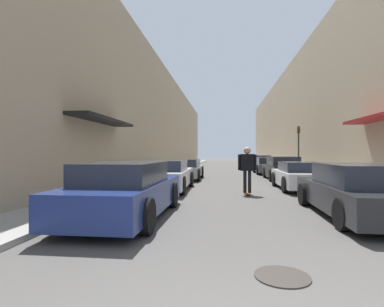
{
  "coord_description": "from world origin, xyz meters",
  "views": [
    {
      "loc": [
        -0.46,
        -1.51,
        1.57
      ],
      "look_at": [
        -1.96,
        12.41,
        1.54
      ],
      "focal_mm": 28.0,
      "sensor_mm": 36.0,
      "label": 1
    }
  ],
  "objects_px": {
    "parked_car_left_2": "(185,169)",
    "traffic_light": "(299,145)",
    "manhole_cover": "(282,276)",
    "parked_car_right_2": "(282,169)",
    "parked_car_right_4": "(260,163)",
    "parked_car_right_1": "(301,176)",
    "parked_car_left_1": "(165,175)",
    "parked_car_right_3": "(268,166)",
    "skateboarder": "(247,165)",
    "parked_car_right_0": "(358,191)",
    "parked_car_left_0": "(126,191)"
  },
  "relations": [
    {
      "from": "parked_car_right_0",
      "to": "manhole_cover",
      "type": "bearing_deg",
      "value": -123.38
    },
    {
      "from": "parked_car_right_1",
      "to": "parked_car_right_4",
      "type": "distance_m",
      "value": 15.07
    },
    {
      "from": "parked_car_right_2",
      "to": "parked_car_right_4",
      "type": "distance_m",
      "value": 10.26
    },
    {
      "from": "parked_car_left_2",
      "to": "parked_car_left_0",
      "type": "bearing_deg",
      "value": -90.1
    },
    {
      "from": "parked_car_left_0",
      "to": "parked_car_right_2",
      "type": "height_order",
      "value": "parked_car_right_2"
    },
    {
      "from": "parked_car_left_1",
      "to": "parked_car_left_0",
      "type": "bearing_deg",
      "value": -88.64
    },
    {
      "from": "parked_car_right_1",
      "to": "parked_car_right_4",
      "type": "relative_size",
      "value": 0.85
    },
    {
      "from": "parked_car_left_2",
      "to": "traffic_light",
      "type": "xyz_separation_m",
      "value": [
        7.24,
        2.77,
        1.53
      ]
    },
    {
      "from": "parked_car_right_4",
      "to": "parked_car_right_2",
      "type": "bearing_deg",
      "value": -89.35
    },
    {
      "from": "parked_car_left_2",
      "to": "parked_car_right_0",
      "type": "xyz_separation_m",
      "value": [
        5.6,
        -9.97,
        0.04
      ]
    },
    {
      "from": "parked_car_left_1",
      "to": "parked_car_right_1",
      "type": "relative_size",
      "value": 1.17
    },
    {
      "from": "parked_car_right_4",
      "to": "parked_car_right_1",
      "type": "bearing_deg",
      "value": -89.97
    },
    {
      "from": "skateboarder",
      "to": "manhole_cover",
      "type": "distance_m",
      "value": 7.59
    },
    {
      "from": "skateboarder",
      "to": "traffic_light",
      "type": "distance_m",
      "value": 9.99
    },
    {
      "from": "parked_car_left_1",
      "to": "skateboarder",
      "type": "height_order",
      "value": "skateboarder"
    },
    {
      "from": "skateboarder",
      "to": "manhole_cover",
      "type": "relative_size",
      "value": 2.56
    },
    {
      "from": "parked_car_right_0",
      "to": "parked_car_right_3",
      "type": "relative_size",
      "value": 1.16
    },
    {
      "from": "parked_car_right_2",
      "to": "parked_car_right_4",
      "type": "height_order",
      "value": "parked_car_right_2"
    },
    {
      "from": "parked_car_left_0",
      "to": "manhole_cover",
      "type": "relative_size",
      "value": 6.7
    },
    {
      "from": "parked_car_right_0",
      "to": "parked_car_right_1",
      "type": "bearing_deg",
      "value": 89.8
    },
    {
      "from": "manhole_cover",
      "to": "parked_car_right_2",
      "type": "bearing_deg",
      "value": 79.32
    },
    {
      "from": "manhole_cover",
      "to": "parked_car_right_3",
      "type": "bearing_deg",
      "value": 82.3
    },
    {
      "from": "parked_car_left_0",
      "to": "parked_car_right_1",
      "type": "distance_m",
      "value": 8.39
    },
    {
      "from": "parked_car_right_0",
      "to": "traffic_light",
      "type": "xyz_separation_m",
      "value": [
        1.64,
        12.74,
        1.5
      ]
    },
    {
      "from": "parked_car_right_0",
      "to": "parked_car_right_2",
      "type": "xyz_separation_m",
      "value": [
        0.13,
        10.29,
        0.02
      ]
    },
    {
      "from": "parked_car_left_1",
      "to": "parked_car_right_0",
      "type": "xyz_separation_m",
      "value": [
        5.75,
        -4.67,
        0.0
      ]
    },
    {
      "from": "parked_car_left_2",
      "to": "parked_car_right_4",
      "type": "bearing_deg",
      "value": 62.06
    },
    {
      "from": "skateboarder",
      "to": "traffic_light",
      "type": "height_order",
      "value": "traffic_light"
    },
    {
      "from": "skateboarder",
      "to": "manhole_cover",
      "type": "height_order",
      "value": "skateboarder"
    },
    {
      "from": "parked_car_left_0",
      "to": "parked_car_right_2",
      "type": "distance_m",
      "value": 12.44
    },
    {
      "from": "parked_car_left_2",
      "to": "skateboarder",
      "type": "bearing_deg",
      "value": -63.14
    },
    {
      "from": "parked_car_left_2",
      "to": "parked_car_right_4",
      "type": "distance_m",
      "value": 11.98
    },
    {
      "from": "parked_car_left_0",
      "to": "parked_car_right_4",
      "type": "xyz_separation_m",
      "value": [
        5.63,
        21.29,
        -0.01
      ]
    },
    {
      "from": "traffic_light",
      "to": "manhole_cover",
      "type": "bearing_deg",
      "value": -104.15
    },
    {
      "from": "parked_car_right_4",
      "to": "skateboarder",
      "type": "height_order",
      "value": "skateboarder"
    },
    {
      "from": "parked_car_right_0",
      "to": "parked_car_left_0",
      "type": "bearing_deg",
      "value": -172.46
    },
    {
      "from": "parked_car_left_0",
      "to": "parked_car_right_1",
      "type": "height_order",
      "value": "parked_car_left_0"
    },
    {
      "from": "parked_car_left_0",
      "to": "parked_car_right_4",
      "type": "distance_m",
      "value": 22.02
    },
    {
      "from": "parked_car_left_0",
      "to": "parked_car_right_3",
      "type": "relative_size",
      "value": 1.12
    },
    {
      "from": "parked_car_left_0",
      "to": "parked_car_right_0",
      "type": "bearing_deg",
      "value": 7.54
    },
    {
      "from": "parked_car_right_2",
      "to": "manhole_cover",
      "type": "relative_size",
      "value": 5.94
    },
    {
      "from": "parked_car_left_1",
      "to": "parked_car_right_3",
      "type": "relative_size",
      "value": 1.11
    },
    {
      "from": "parked_car_left_1",
      "to": "parked_car_right_2",
      "type": "bearing_deg",
      "value": 43.71
    },
    {
      "from": "skateboarder",
      "to": "parked_car_left_0",
      "type": "bearing_deg",
      "value": -126.12
    },
    {
      "from": "parked_car_right_1",
      "to": "parked_car_right_0",
      "type": "bearing_deg",
      "value": -90.2
    },
    {
      "from": "parked_car_left_2",
      "to": "traffic_light",
      "type": "bearing_deg",
      "value": 20.96
    },
    {
      "from": "parked_car_left_0",
      "to": "parked_car_left_2",
      "type": "height_order",
      "value": "parked_car_left_0"
    },
    {
      "from": "parked_car_right_1",
      "to": "parked_car_right_3",
      "type": "distance_m",
      "value": 9.82
    },
    {
      "from": "parked_car_right_3",
      "to": "parked_car_left_1",
      "type": "bearing_deg",
      "value": -118.62
    },
    {
      "from": "parked_car_left_1",
      "to": "traffic_light",
      "type": "bearing_deg",
      "value": 47.52
    }
  ]
}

